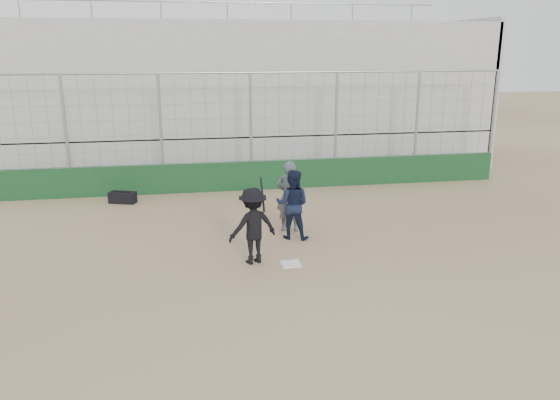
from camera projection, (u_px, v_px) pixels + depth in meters
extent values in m
plane|color=olive|center=(291.00, 264.00, 12.51)|extent=(90.00, 90.00, 0.00)
cube|color=white|center=(291.00, 264.00, 12.50)|extent=(0.44, 0.44, 0.02)
cube|color=#11371A|center=(252.00, 175.00, 19.01)|extent=(18.00, 0.25, 1.00)
cylinder|color=gray|center=(251.00, 133.00, 18.60)|extent=(0.10, 0.10, 4.00)
cylinder|color=gray|center=(493.00, 126.00, 20.14)|extent=(0.10, 0.10, 4.00)
cylinder|color=gray|center=(250.00, 72.00, 18.06)|extent=(18.00, 0.07, 0.07)
cube|color=#A0A0A0|center=(237.00, 143.00, 23.62)|extent=(20.00, 6.70, 1.60)
cube|color=#A0A0A0|center=(235.00, 75.00, 22.83)|extent=(20.00, 6.70, 4.20)
cube|color=#A0A0A0|center=(455.00, 91.00, 24.76)|extent=(0.25, 6.70, 6.10)
cylinder|color=gray|center=(227.00, 2.00, 24.98)|extent=(20.00, 0.06, 0.06)
imported|color=black|center=(253.00, 226.00, 12.41)|extent=(1.29, 0.97, 1.77)
cylinder|color=black|center=(262.00, 195.00, 12.41)|extent=(0.07, 0.57, 0.71)
imported|color=black|center=(292.00, 216.00, 14.05)|extent=(1.09, 1.00, 1.20)
sphere|color=maroon|center=(292.00, 198.00, 13.92)|extent=(0.28, 0.28, 0.28)
imported|color=#444A56|center=(289.00, 200.00, 14.58)|extent=(0.80, 0.63, 1.74)
cube|color=black|center=(123.00, 197.00, 17.42)|extent=(0.91, 0.62, 0.36)
cylinder|color=black|center=(122.00, 191.00, 17.36)|extent=(0.53, 0.22, 0.04)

